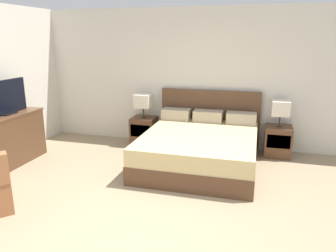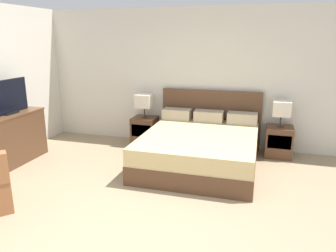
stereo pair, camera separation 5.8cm
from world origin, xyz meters
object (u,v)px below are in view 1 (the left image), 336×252
nightstand_left (144,131)px  table_lamp_right (281,108)px  bed (200,147)px  dresser (8,139)px  tv (6,98)px  nightstand_right (278,141)px  table_lamp_left (143,101)px

nightstand_left → table_lamp_right: bearing=0.0°
bed → dresser: size_ratio=1.59×
bed → tv: size_ratio=2.44×
nightstand_right → table_lamp_right: table_lamp_right is taller
nightstand_left → nightstand_right: bearing=0.0°
bed → tv: 3.21m
nightstand_right → bed: bearing=-148.7°
nightstand_left → table_lamp_right: size_ratio=1.19×
tv → nightstand_left: bearing=40.7°
table_lamp_right → tv: 4.52m
nightstand_left → dresser: 2.38m
table_lamp_left → tv: bearing=-139.3°
nightstand_right → dresser: 4.55m
nightstand_right → dresser: (-4.26, -1.59, 0.16)m
nightstand_left → dresser: size_ratio=0.40×
dresser → table_lamp_left: bearing=42.0°
table_lamp_left → tv: tv is taller
bed → nightstand_left: 1.46m
table_lamp_left → tv: (-1.77, -1.52, 0.24)m
nightstand_right → dresser: size_ratio=0.40×
nightstand_right → table_lamp_right: (0.00, 0.00, 0.59)m
nightstand_right → table_lamp_right: 0.59m
nightstand_right → table_lamp_left: bearing=180.0°
bed → nightstand_right: size_ratio=3.93×
dresser → nightstand_right: bearing=20.5°
bed → tv: bearing=-165.8°
dresser → tv: bearing=87.9°
nightstand_left → nightstand_right: size_ratio=1.00×
nightstand_right → nightstand_left: bearing=180.0°
table_lamp_right → nightstand_right: bearing=-90.0°
bed → nightstand_left: bearing=148.7°
nightstand_right → tv: 4.59m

